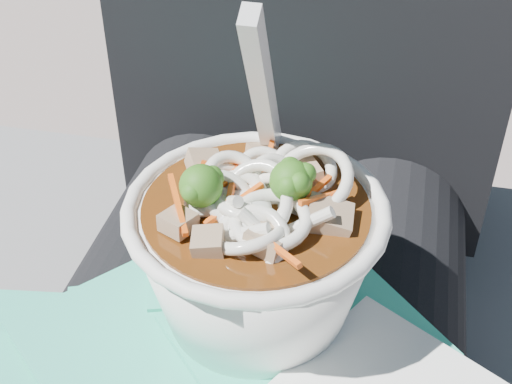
# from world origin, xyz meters

# --- Properties ---
(person_body) EXTENTS (0.34, 0.94, 0.98)m
(person_body) POSITION_xyz_m (0.00, 0.09, 0.53)
(person_body) COLOR black
(person_body) RESTS_ON ground
(plastic_bag) EXTENTS (0.32, 0.40, 0.02)m
(plastic_bag) POSITION_xyz_m (-0.01, -0.04, 0.58)
(plastic_bag) COLOR #2FC4A1
(plastic_bag) RESTS_ON lap
(udon_bowl) EXTENTS (0.18, 0.18, 0.20)m
(udon_bowl) POSITION_xyz_m (0.01, 0.02, 0.64)
(udon_bowl) COLOR white
(udon_bowl) RESTS_ON plastic_bag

